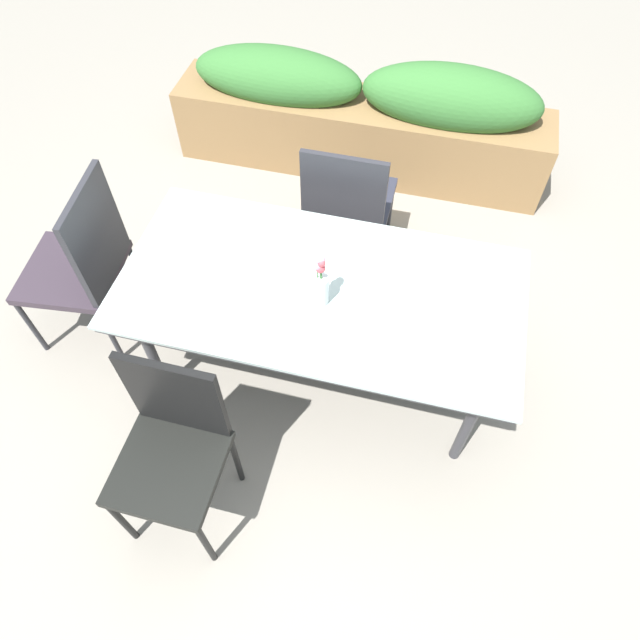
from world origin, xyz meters
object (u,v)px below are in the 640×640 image
(chair_far_side, at_px, (347,201))
(flower_vase, at_px, (321,284))
(planter_box, at_px, (362,118))
(chair_near_left, at_px, (173,443))
(chair_end_left, at_px, (83,260))
(dining_table, at_px, (320,295))

(chair_far_side, distance_m, flower_vase, 0.92)
(chair_far_side, height_order, planter_box, chair_far_side)
(chair_near_left, relative_size, flower_vase, 3.46)
(chair_near_left, xyz_separation_m, planter_box, (0.26, 2.53, -0.16))
(chair_near_left, height_order, flower_vase, flower_vase)
(chair_near_left, bearing_deg, planter_box, -95.58)
(chair_far_side, distance_m, planter_box, 0.96)
(chair_far_side, distance_m, chair_end_left, 1.42)
(dining_table, relative_size, chair_far_side, 1.98)
(dining_table, relative_size, chair_end_left, 1.81)
(chair_end_left, distance_m, flower_vase, 1.29)
(chair_near_left, xyz_separation_m, flower_vase, (0.43, 0.72, 0.28))
(chair_far_side, height_order, flower_vase, flower_vase)
(chair_near_left, bearing_deg, chair_end_left, -44.15)
(chair_far_side, relative_size, chair_end_left, 0.92)
(dining_table, bearing_deg, chair_end_left, 179.51)
(dining_table, relative_size, flower_vase, 6.52)
(flower_vase, bearing_deg, planter_box, 95.37)
(dining_table, distance_m, flower_vase, 0.19)
(dining_table, distance_m, chair_far_side, 0.80)
(chair_far_side, xyz_separation_m, flower_vase, (0.06, -0.87, 0.31))
(dining_table, xyz_separation_m, chair_near_left, (-0.41, -0.79, -0.11))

